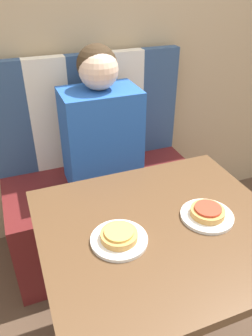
# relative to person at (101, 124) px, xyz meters

# --- Properties ---
(wall_back) EXTENTS (7.00, 0.05, 2.60)m
(wall_back) POSITION_rel_person_xyz_m (0.00, 0.32, 0.50)
(wall_back) COLOR tan
(wall_back) RESTS_ON ground_plane
(booth_seat) EXTENTS (1.04, 0.53, 0.48)m
(booth_seat) POSITION_rel_person_xyz_m (0.00, -0.00, -0.56)
(booth_seat) COLOR #5B1919
(booth_seat) RESTS_ON ground_plane
(booth_backrest) EXTENTS (1.04, 0.06, 0.60)m
(booth_backrest) POSITION_rel_person_xyz_m (-0.00, 0.23, -0.02)
(booth_backrest) COLOR navy
(booth_backrest) RESTS_ON booth_seat
(dining_table) EXTENTS (0.81, 0.72, 0.72)m
(dining_table) POSITION_rel_person_xyz_m (0.00, -0.68, -0.19)
(dining_table) COLOR brown
(dining_table) RESTS_ON ground_plane
(person) EXTENTS (0.37, 0.24, 0.69)m
(person) POSITION_rel_person_xyz_m (0.00, 0.00, 0.00)
(person) COLOR #2356B2
(person) RESTS_ON booth_seat
(plate_left) EXTENTS (0.18, 0.18, 0.01)m
(plate_left) POSITION_rel_person_xyz_m (-0.16, -0.70, -0.07)
(plate_left) COLOR white
(plate_left) RESTS_ON dining_table
(plate_right) EXTENTS (0.18, 0.18, 0.01)m
(plate_right) POSITION_rel_person_xyz_m (0.16, -0.70, -0.07)
(plate_right) COLOR white
(plate_right) RESTS_ON dining_table
(pizza_left) EXTENTS (0.12, 0.12, 0.03)m
(pizza_left) POSITION_rel_person_xyz_m (-0.16, -0.70, -0.05)
(pizza_left) COLOR #C68E47
(pizza_left) RESTS_ON plate_left
(pizza_right) EXTENTS (0.12, 0.12, 0.03)m
(pizza_right) POSITION_rel_person_xyz_m (0.16, -0.70, -0.05)
(pizza_right) COLOR #C68E47
(pizza_right) RESTS_ON plate_right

